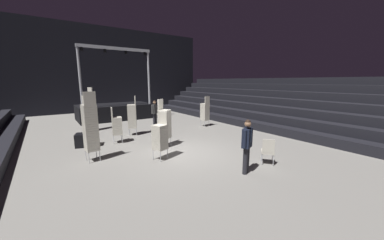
% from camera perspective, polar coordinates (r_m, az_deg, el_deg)
% --- Properties ---
extents(ground_plane, '(22.00, 30.00, 0.10)m').
position_cam_1_polar(ground_plane, '(9.00, -2.73, -8.90)').
color(ground_plane, slate).
extents(arena_end_wall, '(22.00, 0.30, 8.00)m').
position_cam_1_polar(arena_end_wall, '(22.69, -23.95, 12.22)').
color(arena_end_wall, black).
rests_on(arena_end_wall, ground_plane).
extents(bleacher_bank_right, '(5.25, 24.00, 3.15)m').
position_cam_1_polar(bleacher_bank_right, '(15.33, 22.61, 4.54)').
color(bleacher_bank_right, black).
rests_on(bleacher_bank_right, ground_plane).
extents(stage_riser, '(5.30, 2.96, 5.26)m').
position_cam_1_polar(stage_riser, '(17.74, -19.88, 2.40)').
color(stage_riser, black).
rests_on(stage_riser, ground_plane).
extents(man_with_tie, '(0.56, 0.37, 1.75)m').
position_cam_1_polar(man_with_tie, '(6.96, 14.49, -6.04)').
color(man_with_tie, black).
rests_on(man_with_tie, ground_plane).
extents(chair_stack_front_left, '(0.49, 0.49, 2.56)m').
position_cam_1_polar(chair_stack_front_left, '(8.54, -25.49, -1.73)').
color(chair_stack_front_left, '#B2B5BA').
rests_on(chair_stack_front_left, ground_plane).
extents(chair_stack_front_right, '(0.56, 0.56, 1.79)m').
position_cam_1_polar(chair_stack_front_right, '(8.04, -8.53, -4.30)').
color(chair_stack_front_right, '#B2B5BA').
rests_on(chair_stack_front_right, ground_plane).
extents(chair_stack_mid_left, '(0.52, 0.52, 1.71)m').
position_cam_1_polar(chair_stack_mid_left, '(10.71, -19.46, -1.32)').
color(chair_stack_mid_left, '#B2B5BA').
rests_on(chair_stack_mid_left, ground_plane).
extents(chair_stack_mid_right, '(0.58, 0.58, 2.56)m').
position_cam_1_polar(chair_stack_mid_right, '(13.78, -25.88, 2.48)').
color(chair_stack_mid_right, '#B2B5BA').
rests_on(chair_stack_mid_right, ground_plane).
extents(chair_stack_mid_centre, '(0.57, 0.57, 2.14)m').
position_cam_1_polar(chair_stack_mid_centre, '(11.99, -15.68, 1.10)').
color(chair_stack_mid_centre, '#B2B5BA').
rests_on(chair_stack_mid_centre, ground_plane).
extents(chair_stack_rear_left, '(0.49, 0.49, 1.96)m').
position_cam_1_polar(chair_stack_rear_left, '(13.87, 3.49, 2.32)').
color(chair_stack_rear_left, '#B2B5BA').
rests_on(chair_stack_rear_left, ground_plane).
extents(chair_stack_rear_right, '(0.61, 0.61, 2.14)m').
position_cam_1_polar(chair_stack_rear_right, '(9.57, -7.34, -0.87)').
color(chair_stack_rear_right, '#B2B5BA').
rests_on(chair_stack_rear_right, ground_plane).
extents(crew_worker_near_stage, '(0.54, 0.39, 1.69)m').
position_cam_1_polar(crew_worker_near_stage, '(14.10, -9.89, 2.19)').
color(crew_worker_near_stage, black).
rests_on(crew_worker_near_stage, ground_plane).
extents(equipment_road_case, '(1.04, 0.84, 0.60)m').
position_cam_1_polar(equipment_road_case, '(10.82, -26.29, -4.75)').
color(equipment_road_case, black).
rests_on(equipment_road_case, ground_plane).
extents(loose_chair_near_man, '(0.62, 0.62, 0.95)m').
position_cam_1_polar(loose_chair_near_man, '(8.03, 19.61, -7.53)').
color(loose_chair_near_man, '#B2B5BA').
rests_on(loose_chair_near_man, ground_plane).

